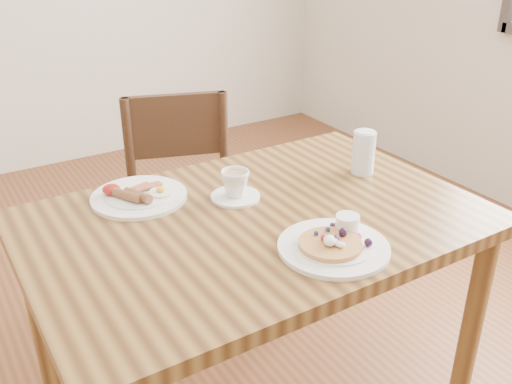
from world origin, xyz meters
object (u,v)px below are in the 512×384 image
(breakfast_plate, at_px, (138,196))
(water_glass, at_px, (363,153))
(chair_far, at_px, (184,204))
(teacup_saucer, at_px, (235,186))
(dining_table, at_px, (256,247))
(pancake_plate, at_px, (334,243))

(breakfast_plate, bearing_deg, water_glass, -16.28)
(chair_far, relative_size, teacup_saucer, 6.29)
(chair_far, bearing_deg, breakfast_plate, 69.29)
(dining_table, distance_m, chair_far, 0.65)
(pancake_plate, height_order, water_glass, water_glass)
(dining_table, xyz_separation_m, pancake_plate, (0.07, -0.24, 0.11))
(chair_far, distance_m, teacup_saucer, 0.58)
(chair_far, distance_m, pancake_plate, 0.90)
(chair_far, bearing_deg, teacup_saucer, 101.88)
(pancake_plate, distance_m, teacup_saucer, 0.37)
(dining_table, height_order, chair_far, chair_far)
(dining_table, distance_m, pancake_plate, 0.28)
(dining_table, xyz_separation_m, teacup_saucer, (0.01, 0.12, 0.14))
(breakfast_plate, bearing_deg, chair_far, 50.45)
(chair_far, height_order, teacup_saucer, chair_far)
(chair_far, distance_m, water_glass, 0.74)
(teacup_saucer, height_order, water_glass, water_glass)
(dining_table, bearing_deg, pancake_plate, -73.49)
(pancake_plate, bearing_deg, teacup_saucer, 100.19)
(dining_table, xyz_separation_m, chair_far, (0.07, 0.62, -0.16))
(breakfast_plate, height_order, teacup_saucer, teacup_saucer)
(water_glass, bearing_deg, teacup_saucer, 172.57)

